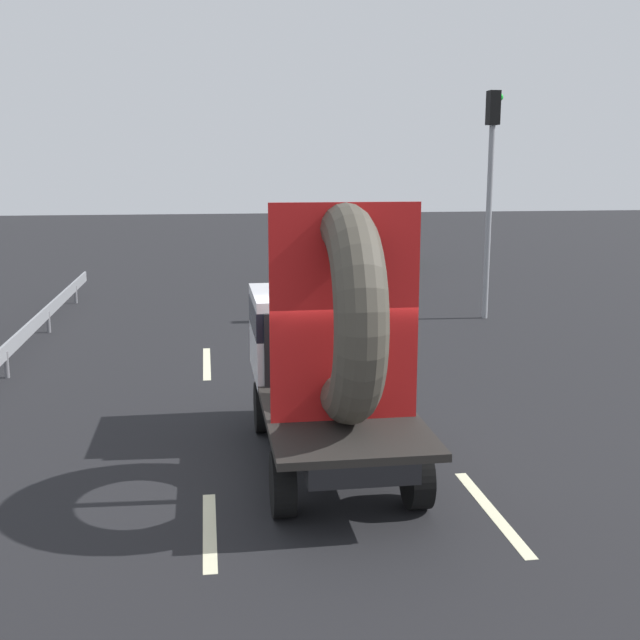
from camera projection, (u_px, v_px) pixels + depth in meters
The scene contains 10 objects.
ground_plane at pixel (335, 465), 11.31m from camera, with size 120.00×120.00×0.00m, color black.
flatbed_truck at pixel (327, 342), 11.31m from camera, with size 2.02×5.08×3.83m.
distant_sedan at pixel (343, 260), 29.98m from camera, with size 1.63×3.80×1.24m.
traffic_light at pixel (491, 174), 21.38m from camera, with size 0.42×0.36×6.24m.
guardrail at pixel (29, 330), 17.98m from camera, with size 0.10×17.73×0.71m.
lane_dash_left_near at pixel (210, 530), 9.28m from camera, with size 2.06×0.16×0.01m, color beige.
lane_dash_left_far at pixel (207, 363), 17.11m from camera, with size 2.83×0.16×0.01m, color beige.
lane_dash_right_near at pixel (492, 511), 9.79m from camera, with size 2.48×0.16×0.01m, color beige.
lane_dash_right_far at pixel (361, 355), 17.85m from camera, with size 2.01×0.16×0.01m, color beige.
oncoming_car at pixel (387, 248), 34.66m from camera, with size 1.55×3.62×1.18m.
Camera 1 is at (-1.77, -10.53, 4.27)m, focal length 43.79 mm.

